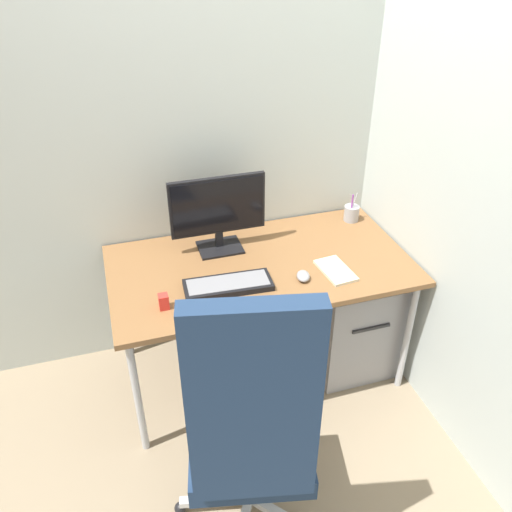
% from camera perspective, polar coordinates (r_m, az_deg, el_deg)
% --- Properties ---
extents(ground_plane, '(8.00, 8.00, 0.00)m').
position_cam_1_polar(ground_plane, '(3.00, 0.42, -11.98)').
color(ground_plane, gray).
extents(wall_back, '(3.31, 0.04, 2.80)m').
position_cam_1_polar(wall_back, '(2.63, -2.32, 16.99)').
color(wall_back, '#B7C1BC').
rests_on(wall_back, ground_plane).
extents(wall_side_right, '(0.04, 2.63, 2.80)m').
position_cam_1_polar(wall_side_right, '(2.36, 21.00, 13.00)').
color(wall_side_right, '#B7C1BC').
rests_on(wall_side_right, ground_plane).
extents(desk, '(1.45, 0.78, 0.70)m').
position_cam_1_polar(desk, '(2.58, 0.48, -1.66)').
color(desk, brown).
rests_on(desk, ground_plane).
extents(office_chair, '(0.61, 0.62, 1.28)m').
position_cam_1_polar(office_chair, '(1.90, -0.54, -18.33)').
color(office_chair, black).
rests_on(office_chair, ground_plane).
extents(filing_cabinet, '(0.41, 0.53, 0.58)m').
position_cam_1_polar(filing_cabinet, '(2.93, 9.71, -6.23)').
color(filing_cabinet, gray).
rests_on(filing_cabinet, ground_plane).
extents(monitor, '(0.47, 0.17, 0.39)m').
position_cam_1_polar(monitor, '(2.58, -4.14, 4.93)').
color(monitor, black).
rests_on(monitor, desk).
extents(keyboard, '(0.41, 0.18, 0.03)m').
position_cam_1_polar(keyboard, '(2.39, -3.04, -3.14)').
color(keyboard, black).
rests_on(keyboard, desk).
extents(mouse, '(0.08, 0.10, 0.04)m').
position_cam_1_polar(mouse, '(2.45, 5.13, -2.17)').
color(mouse, gray).
rests_on(mouse, desk).
extents(pen_holder, '(0.08, 0.08, 0.17)m').
position_cam_1_polar(pen_holder, '(2.95, 10.28, 4.60)').
color(pen_holder, '#9EA0A5').
rests_on(pen_holder, desk).
extents(notebook, '(0.14, 0.23, 0.01)m').
position_cam_1_polar(notebook, '(2.52, 8.61, -1.56)').
color(notebook, beige).
rests_on(notebook, desk).
extents(desk_clamp_accessory, '(0.04, 0.04, 0.07)m').
position_cam_1_polar(desk_clamp_accessory, '(2.29, -9.94, -4.88)').
color(desk_clamp_accessory, red).
rests_on(desk_clamp_accessory, desk).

